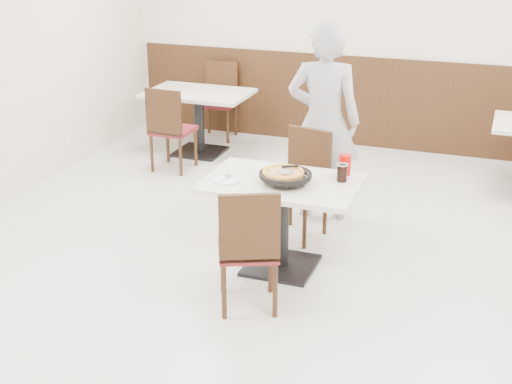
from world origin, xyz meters
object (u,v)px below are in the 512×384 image
(chair_far, at_px, (298,186))
(bg_table_left, at_px, (199,123))
(main_table, at_px, (281,225))
(bg_chair_left_far, at_px, (218,102))
(chair_near, at_px, (248,246))
(bg_chair_left_near, at_px, (173,128))
(pizza, at_px, (283,175))
(side_plate, at_px, (227,180))
(cola_glass, at_px, (342,173))
(diner_person, at_px, (324,122))
(red_cup, at_px, (345,165))
(pizza_pan, at_px, (285,179))

(chair_far, height_order, bg_table_left, chair_far)
(main_table, distance_m, bg_chair_left_far, 3.65)
(chair_near, distance_m, bg_chair_left_near, 3.13)
(bg_table_left, relative_size, bg_chair_left_far, 1.26)
(chair_far, distance_m, pizza, 0.72)
(main_table, xyz_separation_m, side_plate, (-0.40, -0.15, 0.38))
(chair_near, bearing_deg, pizza, 61.29)
(chair_near, height_order, bg_chair_left_near, same)
(chair_near, bearing_deg, side_plate, 102.13)
(cola_glass, bearing_deg, chair_near, -120.69)
(cola_glass, bearing_deg, bg_table_left, 134.13)
(chair_near, distance_m, diner_person, 1.87)
(chair_near, distance_m, bg_table_left, 3.63)
(chair_far, relative_size, pizza, 2.98)
(side_plate, distance_m, bg_chair_left_near, 2.52)
(chair_far, distance_m, cola_glass, 0.76)
(red_cup, distance_m, bg_table_left, 3.18)
(chair_near, distance_m, red_cup, 1.13)
(red_cup, xyz_separation_m, bg_chair_left_near, (-2.30, 1.57, -0.35))
(chair_far, relative_size, bg_table_left, 0.79)
(pizza, height_order, bg_chair_left_near, bg_chair_left_near)
(main_table, xyz_separation_m, chair_far, (-0.05, 0.62, 0.10))
(diner_person, bearing_deg, chair_far, 74.55)
(pizza_pan, xyz_separation_m, bg_chair_left_near, (-1.92, 1.93, -0.32))
(red_cup, bearing_deg, main_table, -143.44)
(chair_far, distance_m, red_cup, 0.67)
(main_table, relative_size, red_cup, 7.50)
(side_plate, relative_size, cola_glass, 1.54)
(pizza, height_order, bg_table_left, pizza)
(chair_far, relative_size, diner_person, 0.52)
(bg_chair_left_near, bearing_deg, side_plate, -51.40)
(side_plate, bearing_deg, diner_person, 72.30)
(pizza, xyz_separation_m, bg_chair_left_far, (-1.88, 3.16, -0.34))
(red_cup, bearing_deg, bg_chair_left_far, 128.99)
(main_table, xyz_separation_m, bg_chair_left_near, (-1.87, 1.88, 0.10))
(pizza, xyz_separation_m, side_plate, (-0.42, -0.13, -0.05))
(bg_table_left, distance_m, bg_chair_left_far, 0.65)
(diner_person, height_order, bg_table_left, diner_person)
(side_plate, bearing_deg, cola_glass, 19.91)
(cola_glass, relative_size, bg_table_left, 0.11)
(chair_far, height_order, pizza, chair_far)
(bg_table_left, bearing_deg, bg_chair_left_near, -93.27)
(chair_near, bearing_deg, chair_far, 66.62)
(side_plate, distance_m, diner_person, 1.40)
(pizza_pan, bearing_deg, pizza, 133.24)
(chair_near, xyz_separation_m, bg_chair_left_far, (-1.83, 3.79, 0.00))
(pizza_pan, height_order, bg_table_left, pizza_pan)
(pizza_pan, bearing_deg, side_plate, -167.13)
(pizza, distance_m, red_cup, 0.53)
(chair_near, relative_size, side_plate, 4.74)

